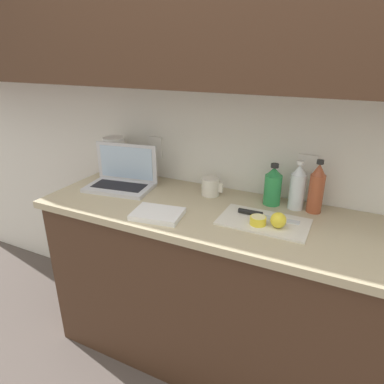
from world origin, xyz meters
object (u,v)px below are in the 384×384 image
(lemon_whole_beside, at_px, (278,220))
(bottle_green_soda, at_px, (316,189))
(knife, at_px, (258,214))
(bottle_oil_tall, at_px, (297,187))
(cutting_board, at_px, (264,222))
(measuring_cup, at_px, (211,187))
(laptop, at_px, (122,177))
(bottle_water_clear, at_px, (273,186))
(paper_towel_roll, at_px, (115,157))
(lemon_half_cut, at_px, (258,220))

(lemon_whole_beside, xyz_separation_m, bottle_green_soda, (0.11, 0.24, 0.07))
(knife, distance_m, bottle_oil_tall, 0.24)
(cutting_board, relative_size, knife, 1.41)
(knife, distance_m, measuring_cup, 0.33)
(cutting_board, bearing_deg, laptop, 174.23)
(bottle_water_clear, relative_size, paper_towel_roll, 0.88)
(laptop, height_order, lemon_whole_beside, laptop)
(laptop, height_order, lemon_half_cut, laptop)
(bottle_green_soda, bearing_deg, laptop, -172.50)
(bottle_oil_tall, bearing_deg, bottle_green_soda, -0.00)
(knife, bearing_deg, lemon_half_cut, -76.00)
(lemon_half_cut, xyz_separation_m, lemon_whole_beside, (0.08, 0.01, 0.02))
(measuring_cup, bearing_deg, lemon_whole_beside, -28.72)
(lemon_half_cut, height_order, measuring_cup, measuring_cup)
(cutting_board, distance_m, bottle_green_soda, 0.30)
(lemon_half_cut, distance_m, measuring_cup, 0.39)
(bottle_oil_tall, xyz_separation_m, bottle_water_clear, (-0.11, 0.00, -0.01))
(cutting_board, relative_size, bottle_water_clear, 1.87)
(lemon_whole_beside, bearing_deg, bottle_water_clear, 109.58)
(laptop, distance_m, lemon_half_cut, 0.81)
(measuring_cup, xyz_separation_m, paper_towel_roll, (-0.62, 0.02, 0.07))
(lemon_whole_beside, relative_size, measuring_cup, 0.59)
(bottle_oil_tall, distance_m, paper_towel_roll, 1.05)
(laptop, xyz_separation_m, lemon_half_cut, (0.80, -0.12, -0.03))
(laptop, relative_size, paper_towel_roll, 1.63)
(knife, relative_size, paper_towel_roll, 1.17)
(knife, height_order, lemon_half_cut, lemon_half_cut)
(laptop, relative_size, lemon_half_cut, 5.49)
(cutting_board, xyz_separation_m, bottle_oil_tall, (0.09, 0.21, 0.10))
(bottle_water_clear, bearing_deg, laptop, -170.67)
(paper_towel_roll, bearing_deg, laptop, -42.09)
(lemon_half_cut, relative_size, bottle_green_soda, 0.28)
(lemon_half_cut, xyz_separation_m, paper_towel_roll, (-0.94, 0.25, 0.09))
(lemon_half_cut, distance_m, bottle_oil_tall, 0.29)
(laptop, bearing_deg, bottle_green_soda, -0.90)
(bottle_green_soda, height_order, measuring_cup, bottle_green_soda)
(lemon_half_cut, distance_m, bottle_water_clear, 0.26)
(bottle_green_soda, relative_size, bottle_water_clear, 1.22)
(laptop, bearing_deg, bottle_water_clear, 0.94)
(bottle_water_clear, xyz_separation_m, measuring_cup, (-0.31, -0.02, -0.05))
(cutting_board, distance_m, bottle_oil_tall, 0.25)
(knife, bearing_deg, laptop, 174.43)
(lemon_half_cut, xyz_separation_m, measuring_cup, (-0.32, 0.23, 0.02))
(laptop, bearing_deg, knife, -11.67)
(cutting_board, height_order, bottle_oil_tall, bottle_oil_tall)
(knife, height_order, measuring_cup, measuring_cup)
(bottle_green_soda, height_order, paper_towel_roll, bottle_green_soda)
(lemon_whole_beside, relative_size, bottle_green_soda, 0.27)
(measuring_cup, bearing_deg, bottle_water_clear, 4.49)
(bottle_oil_tall, bearing_deg, lemon_whole_beside, -96.39)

